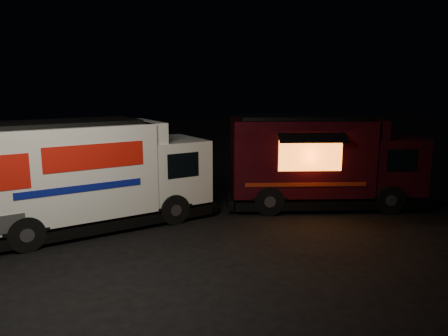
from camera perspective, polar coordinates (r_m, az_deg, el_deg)
ground at (r=12.46m, az=-6.27°, el=-8.83°), size 80.00×80.00×0.00m
white_truck at (r=13.39m, az=-16.40°, el=-0.72°), size 7.42×4.21×3.19m
red_truck at (r=15.48m, az=12.93°, el=0.91°), size 7.17×4.06×3.15m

